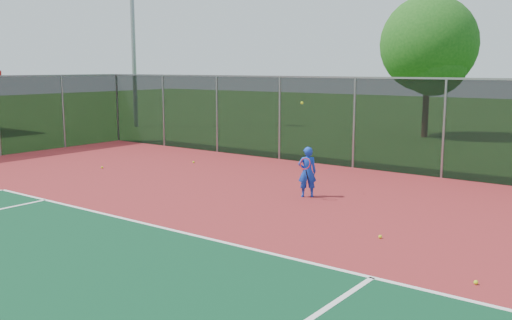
{
  "coord_description": "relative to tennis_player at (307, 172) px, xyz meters",
  "views": [
    {
      "loc": [
        5.71,
        -5.05,
        3.35
      ],
      "look_at": [
        -1.83,
        5.0,
        1.3
      ],
      "focal_mm": 40.0,
      "sensor_mm": 36.0,
      "label": 1
    }
  ],
  "objects": [
    {
      "name": "ground",
      "position": [
        1.91,
        -7.32,
        -0.68
      ],
      "size": [
        120.0,
        120.0,
        0.0
      ],
      "primitive_type": "plane",
      "color": "#245418",
      "rests_on": "ground"
    },
    {
      "name": "court_apron",
      "position": [
        1.91,
        -5.32,
        -0.67
      ],
      "size": [
        30.0,
        20.0,
        0.02
      ],
      "primitive_type": "cube",
      "color": "maroon",
      "rests_on": "ground"
    },
    {
      "name": "fence_back",
      "position": [
        1.91,
        4.68,
        0.88
      ],
      "size": [
        30.0,
        0.06,
        3.03
      ],
      "color": "black",
      "rests_on": "court_apron"
    },
    {
      "name": "tennis_player",
      "position": [
        0.0,
        0.0,
        0.0
      ],
      "size": [
        0.59,
        0.69,
        2.46
      ],
      "color": "blue",
      "rests_on": "court_apron"
    },
    {
      "name": "practice_ball_1",
      "position": [
        5.31,
        -3.6,
        -0.63
      ],
      "size": [
        0.07,
        0.07,
        0.07
      ],
      "primitive_type": "sphere",
      "color": "#C7E81B",
      "rests_on": "court_apron"
    },
    {
      "name": "practice_ball_2",
      "position": [
        -5.99,
        2.12,
        -0.63
      ],
      "size": [
        0.07,
        0.07,
        0.07
      ],
      "primitive_type": "sphere",
      "color": "#C7E81B",
      "rests_on": "court_apron"
    },
    {
      "name": "practice_ball_3",
      "position": [
        -7.68,
        -0.51,
        -0.63
      ],
      "size": [
        0.07,
        0.07,
        0.07
      ],
      "primitive_type": "sphere",
      "color": "#C7E81B",
      "rests_on": "court_apron"
    },
    {
      "name": "practice_ball_4",
      "position": [
        3.09,
        -2.25,
        -0.63
      ],
      "size": [
        0.07,
        0.07,
        0.07
      ],
      "primitive_type": "sphere",
      "color": "#C7E81B",
      "rests_on": "court_apron"
    },
    {
      "name": "tree_back_left",
      "position": [
        -2.24,
        14.49,
        3.55
      ],
      "size": [
        4.59,
        4.59,
        6.74
      ],
      "color": "#351E13",
      "rests_on": "ground"
    }
  ]
}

